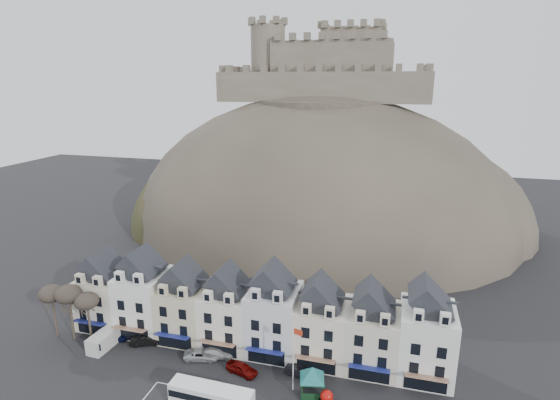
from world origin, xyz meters
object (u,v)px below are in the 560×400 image
at_px(car_charcoal, 299,372).
at_px(car_silver, 202,355).
at_px(car_black, 146,340).
at_px(car_maroon, 242,368).
at_px(bus_shelter, 312,373).
at_px(bus, 211,396).
at_px(flagpole, 294,354).
at_px(white_van, 104,340).
at_px(red_buoy, 327,398).
at_px(car_white, 217,352).
at_px(car_navy, 115,335).

bearing_deg(car_charcoal, car_silver, 100.54).
relative_size(car_black, car_maroon, 1.04).
distance_m(bus_shelter, car_silver, 16.43).
distance_m(bus, car_charcoal, 12.00).
height_order(car_silver, car_charcoal, car_silver).
bearing_deg(flagpole, car_maroon, 169.83).
bearing_deg(car_maroon, car_silver, 94.16).
xyz_separation_m(flagpole, car_silver, (-13.70, 2.74, -4.44)).
distance_m(white_van, car_maroon, 21.09).
height_order(red_buoy, white_van, white_van).
height_order(bus, red_buoy, bus).
distance_m(flagpole, car_silver, 14.66).
bearing_deg(car_white, car_charcoal, -102.88).
distance_m(red_buoy, car_navy, 32.89).
distance_m(car_navy, car_charcoal, 28.17).
distance_m(bus_shelter, car_white, 14.83).
relative_size(white_van, car_black, 1.15).
bearing_deg(car_charcoal, bus_shelter, -131.43).
bearing_deg(flagpole, car_charcoal, 88.89).
distance_m(car_black, car_white, 11.09).
distance_m(car_black, car_maroon, 15.80).
relative_size(red_buoy, car_white, 0.41).
height_order(car_navy, car_black, car_black).
bearing_deg(bus_shelter, car_silver, 157.98).
bearing_deg(car_black, car_silver, -119.50).
xyz_separation_m(white_van, car_navy, (0.28, 2.20, -0.50)).
height_order(car_white, car_maroon, car_maroon).
bearing_deg(bus, bus_shelter, 28.33).
xyz_separation_m(bus_shelter, car_black, (-25.22, 3.90, -2.18)).
bearing_deg(car_navy, red_buoy, -98.58).
bearing_deg(white_van, car_charcoal, 6.34).
height_order(bus, car_maroon, bus).
distance_m(bus_shelter, red_buoy, 3.14).
bearing_deg(red_buoy, bus_shelter, 146.27).
distance_m(car_silver, car_white, 2.17).
relative_size(flagpole, car_charcoal, 2.35).
bearing_deg(car_navy, car_silver, -93.59).
bearing_deg(car_navy, flagpole, -97.08).
bearing_deg(white_van, car_silver, 8.39).
relative_size(car_white, car_charcoal, 1.23).
xyz_separation_m(red_buoy, flagpole, (-4.37, 1.46, 4.14)).
bearing_deg(car_silver, car_black, 68.98).
bearing_deg(car_maroon, bus_shelter, -81.52).
bearing_deg(car_charcoal, car_navy, 98.28).
relative_size(bus_shelter, car_maroon, 1.33).
xyz_separation_m(bus, car_navy, (-19.52, 9.31, -0.91)).
height_order(white_van, car_white, white_van).
height_order(car_white, car_charcoal, car_white).
xyz_separation_m(white_van, car_charcoal, (28.44, 1.18, -0.53)).
height_order(flagpole, car_silver, flagpole).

